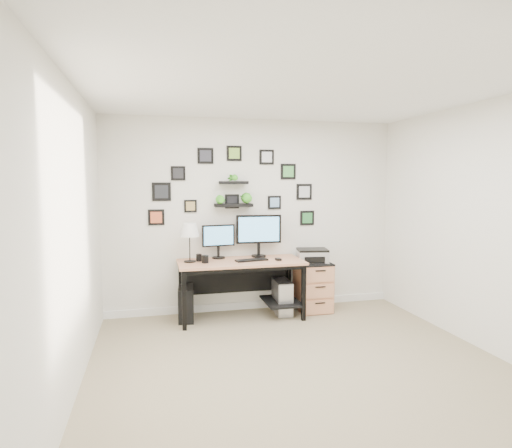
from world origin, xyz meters
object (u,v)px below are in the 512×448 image
object	(u,v)px
mug	(205,259)
pc_tower_black	(186,303)
desk	(243,270)
monitor_right	(259,232)
table_lamp	(189,231)
monitor_left	(218,239)
file_cabinet	(313,286)
pc_tower_grey	(282,297)
printer	(312,256)

from	to	relation	value
mug	pc_tower_black	bearing A→B (deg)	152.67
mug	pc_tower_black	distance (m)	0.64
desk	pc_tower_black	distance (m)	0.84
monitor_right	table_lamp	world-z (taller)	monitor_right
monitor_left	file_cabinet	xyz separation A→B (m)	(1.28, -0.14, -0.68)
pc_tower_grey	monitor_left	bearing A→B (deg)	166.93
monitor_left	printer	world-z (taller)	monitor_left
pc_tower_black	file_cabinet	distance (m)	1.73
monitor_left	mug	distance (m)	0.41
file_cabinet	monitor_right	bearing A→B (deg)	169.94
monitor_left	monitor_right	distance (m)	0.55
mug	pc_tower_black	xyz separation A→B (m)	(-0.24, 0.12, -0.58)
monitor_left	pc_tower_grey	distance (m)	1.16
desk	printer	distance (m)	0.99
pc_tower_black	file_cabinet	size ratio (longest dim) A/B	0.64
pc_tower_black	monitor_right	bearing A→B (deg)	13.01
desk	table_lamp	bearing A→B (deg)	176.77
monitor_left	pc_tower_black	xyz separation A→B (m)	(-0.45, -0.15, -0.80)
mug	desk	bearing A→B (deg)	8.27
mug	monitor_right	bearing A→B (deg)	19.04
monitor_right	printer	world-z (taller)	monitor_right
desk	file_cabinet	distance (m)	1.04
desk	pc_tower_black	size ratio (longest dim) A/B	3.73
desk	mug	size ratio (longest dim) A/B	16.54
pc_tower_grey	printer	xyz separation A→B (m)	(0.44, 0.03, 0.54)
monitor_left	file_cabinet	distance (m)	1.46
monitor_right	pc_tower_black	size ratio (longest dim) A/B	1.43
monitor_left	table_lamp	xyz separation A→B (m)	(-0.39, -0.16, 0.14)
pc_tower_black	monitor_left	bearing A→B (deg)	23.86
desk	pc_tower_grey	size ratio (longest dim) A/B	3.45
desk	mug	xyz separation A→B (m)	(-0.50, -0.07, 0.17)
table_lamp	mug	bearing A→B (deg)	-31.56
monitor_right	file_cabinet	distance (m)	1.06
monitor_right	file_cabinet	xyz separation A→B (m)	(0.74, -0.13, -0.75)
desk	monitor_right	size ratio (longest dim) A/B	2.61
pc_tower_black	file_cabinet	bearing A→B (deg)	5.34
file_cabinet	pc_tower_grey	bearing A→B (deg)	-174.08
monitor_right	pc_tower_grey	xyz separation A→B (m)	(0.28, -0.18, -0.86)
desk	monitor_left	distance (m)	0.52
monitor_left	monitor_right	xyz separation A→B (m)	(0.55, -0.01, 0.08)
mug	printer	size ratio (longest dim) A/B	0.22
table_lamp	mug	distance (m)	0.41
desk	pc_tower_grey	world-z (taller)	desk
desk	table_lamp	world-z (taller)	table_lamp
desk	file_cabinet	bearing A→B (deg)	3.35
file_cabinet	monitor_left	bearing A→B (deg)	173.58
monitor_left	monitor_right	size ratio (longest dim) A/B	0.73
desk	table_lamp	size ratio (longest dim) A/B	3.23
desk	pc_tower_grey	bearing A→B (deg)	1.15
pc_tower_grey	file_cabinet	size ratio (longest dim) A/B	0.69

